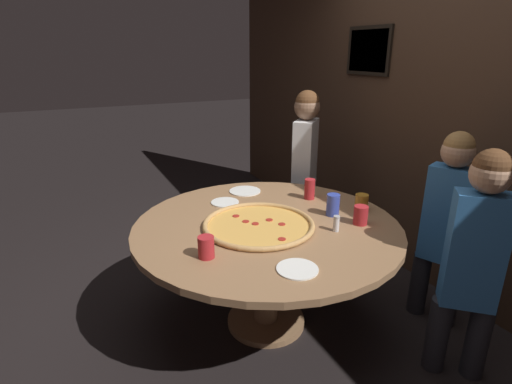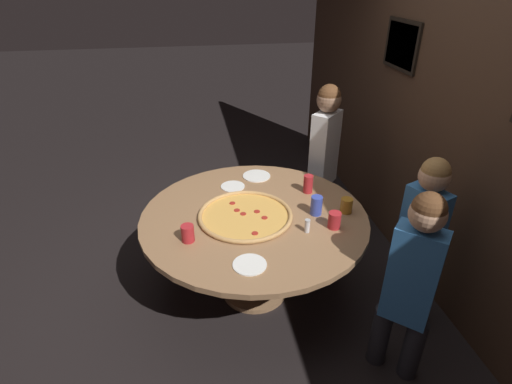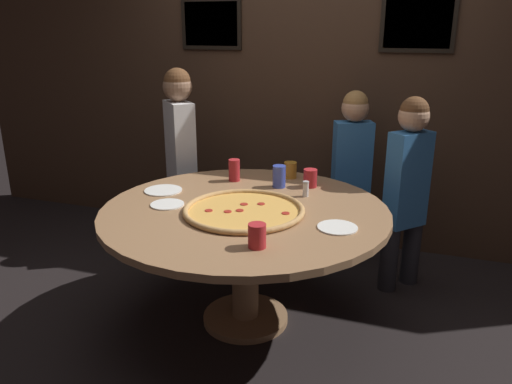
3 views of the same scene
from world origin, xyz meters
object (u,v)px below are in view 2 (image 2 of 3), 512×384
at_px(drink_cup_near_left, 334,220).
at_px(condiment_shaker, 307,226).
at_px(white_plate_near_front, 257,176).
at_px(drink_cup_centre_back, 188,233).
at_px(white_plate_beside_cup, 250,265).
at_px(drink_cup_near_right, 346,205).
at_px(diner_far_left, 420,235).
at_px(dining_table, 254,228).
at_px(drink_cup_far_left, 308,184).
at_px(drink_cup_far_right, 316,205).
at_px(diner_side_right, 324,152).
at_px(giant_pizza, 245,215).
at_px(diner_centre_back, 411,280).
at_px(white_plate_far_back, 233,186).

relative_size(drink_cup_near_left, condiment_shaker, 1.21).
xyz_separation_m(drink_cup_near_left, white_plate_near_front, (-0.86, -0.39, -0.05)).
distance_m(drink_cup_centre_back, white_plate_beside_cup, 0.48).
bearing_deg(drink_cup_near_right, diner_far_left, 47.33).
height_order(dining_table, drink_cup_far_left, drink_cup_far_left).
distance_m(drink_cup_near_right, drink_cup_near_left, 0.24).
xyz_separation_m(drink_cup_far_right, white_plate_near_front, (-0.67, -0.32, -0.07)).
distance_m(drink_cup_centre_back, diner_side_right, 1.67).
relative_size(giant_pizza, drink_cup_near_left, 5.84).
height_order(diner_centre_back, diner_side_right, diner_side_right).
xyz_separation_m(drink_cup_near_right, drink_cup_far_left, (-0.34, -0.19, 0.02)).
height_order(drink_cup_far_right, white_plate_near_front, drink_cup_far_right).
bearing_deg(dining_table, drink_cup_far_right, 80.96).
bearing_deg(drink_cup_near_right, drink_cup_far_left, -150.36).
distance_m(white_plate_beside_cup, diner_side_right, 1.66).
xyz_separation_m(drink_cup_near_right, white_plate_near_front, (-0.68, -0.55, -0.05)).
bearing_deg(diner_centre_back, dining_table, -5.91).
bearing_deg(condiment_shaker, diner_side_right, 156.22).
distance_m(white_plate_beside_cup, white_plate_far_back, 1.00).
bearing_deg(white_plate_far_back, drink_cup_near_right, 55.62).
relative_size(drink_cup_near_left, white_plate_near_front, 0.49).
height_order(white_plate_beside_cup, white_plate_far_back, same).
relative_size(dining_table, diner_centre_back, 1.25).
relative_size(white_plate_beside_cup, white_plate_near_front, 0.88).
bearing_deg(drink_cup_far_right, condiment_shaker, -31.57).
bearing_deg(drink_cup_far_left, condiment_shaker, -16.90).
relative_size(drink_cup_far_right, diner_far_left, 0.11).
distance_m(drink_cup_near_right, white_plate_far_back, 0.94).
distance_m(drink_cup_far_right, diner_centre_back, 0.85).
xyz_separation_m(dining_table, diner_far_left, (0.44, 1.06, 0.12)).
xyz_separation_m(drink_cup_far_left, white_plate_near_front, (-0.34, -0.35, -0.07)).
height_order(dining_table, drink_cup_far_right, drink_cup_far_right).
relative_size(drink_cup_near_left, drink_cup_far_left, 0.80).
height_order(drink_cup_centre_back, drink_cup_far_left, drink_cup_far_left).
height_order(drink_cup_centre_back, condiment_shaker, drink_cup_centre_back).
bearing_deg(dining_table, drink_cup_centre_back, -63.33).
relative_size(drink_cup_centre_back, drink_cup_far_right, 0.82).
height_order(drink_cup_near_right, drink_cup_far_left, drink_cup_far_left).
bearing_deg(diner_far_left, drink_cup_far_left, 17.20).
bearing_deg(diner_side_right, drink_cup_near_right, -142.56).
bearing_deg(white_plate_near_front, dining_table, -11.70).
bearing_deg(drink_cup_far_left, dining_table, -62.07).
xyz_separation_m(dining_table, drink_cup_centre_back, (0.24, -0.48, 0.18)).
bearing_deg(diner_far_left, diner_side_right, -11.15).
xyz_separation_m(white_plate_near_front, diner_side_right, (-0.23, 0.68, 0.08)).
height_order(giant_pizza, white_plate_far_back, giant_pizza).
relative_size(drink_cup_far_right, condiment_shaker, 1.47).
relative_size(dining_table, diner_far_left, 1.27).
distance_m(drink_cup_near_right, drink_cup_centre_back, 1.16).
relative_size(giant_pizza, diner_far_left, 0.53).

